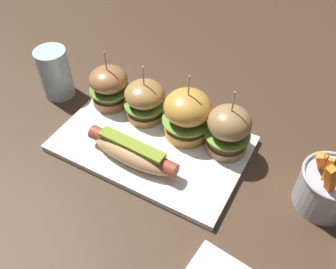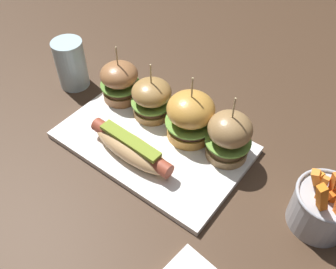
% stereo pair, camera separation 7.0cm
% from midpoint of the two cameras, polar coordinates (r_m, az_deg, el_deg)
% --- Properties ---
extents(ground_plane, '(3.00, 3.00, 0.00)m').
position_cam_midpoint_polar(ground_plane, '(0.76, -5.19, -1.94)').
color(ground_plane, '#422D1E').
extents(platter_main, '(0.38, 0.24, 0.01)m').
position_cam_midpoint_polar(platter_main, '(0.75, -5.22, -1.59)').
color(platter_main, white).
rests_on(platter_main, ground).
extents(hot_dog, '(0.20, 0.06, 0.05)m').
position_cam_midpoint_polar(hot_dog, '(0.70, -8.48, -2.82)').
color(hot_dog, tan).
rests_on(hot_dog, platter_main).
extents(slider_far_left, '(0.09, 0.09, 0.13)m').
position_cam_midpoint_polar(slider_far_left, '(0.82, -11.66, 7.30)').
color(slider_far_left, '#99643C').
rests_on(slider_far_left, platter_main).
extents(slider_center_left, '(0.09, 0.09, 0.13)m').
position_cam_midpoint_polar(slider_center_left, '(0.78, -6.26, 5.23)').
color(slider_center_left, '#9F763F').
rests_on(slider_center_left, platter_main).
extents(slider_center_right, '(0.10, 0.10, 0.15)m').
position_cam_midpoint_polar(slider_center_right, '(0.73, 0.27, 3.07)').
color(slider_center_right, gold).
rests_on(slider_center_right, platter_main).
extents(slider_far_right, '(0.09, 0.09, 0.15)m').
position_cam_midpoint_polar(slider_far_right, '(0.70, 6.63, 0.61)').
color(slider_far_right, '#997447').
rests_on(slider_far_right, platter_main).
extents(fries_bucket, '(0.11, 0.11, 0.14)m').
position_cam_midpoint_polar(fries_bucket, '(0.68, 21.13, -7.89)').
color(fries_bucket, '#A8AAB2').
rests_on(fries_bucket, ground).
extents(water_glass, '(0.07, 0.07, 0.12)m').
position_cam_midpoint_polar(water_glass, '(0.89, -19.49, 8.95)').
color(water_glass, silver).
rests_on(water_glass, ground).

